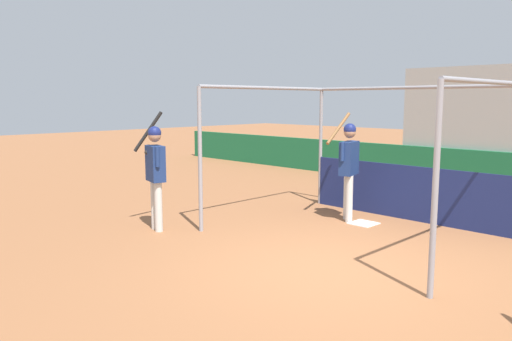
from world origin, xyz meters
The scene contains 5 objects.
ground_plane centered at (0.00, 0.00, 0.00)m, with size 60.00×60.00×0.00m, color #935B38.
batting_cage centered at (-0.67, 2.69, 1.05)m, with size 4.18×3.35×2.48m.
home_plate centered at (-1.05, 2.39, 0.01)m, with size 0.44×0.44×0.02m.
player_batter centered at (-1.41, 2.40, 1.10)m, with size 0.63×0.90×1.98m.
player_waiting centered at (-3.33, -0.50, 1.08)m, with size 0.77×0.47×2.03m.
Camera 1 is at (3.79, -5.21, 2.22)m, focal length 35.00 mm.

